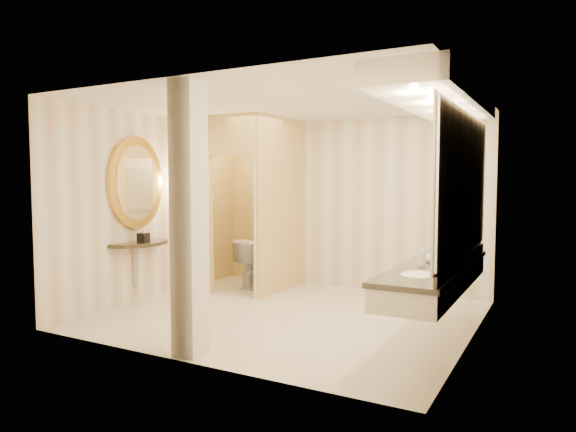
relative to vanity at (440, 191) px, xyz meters
The scene contains 16 objects.
floor 2.59m from the vanity, 168.58° to the left, with size 4.50×4.50×0.00m, color white.
ceiling 2.29m from the vanity, 168.58° to the left, with size 4.50×4.50×0.00m, color white.
wall_back 3.12m from the vanity, 129.52° to the left, with size 4.50×0.02×2.70m, color white.
wall_front 2.56m from the vanity, 141.05° to the right, with size 4.50×0.02×2.70m, color white.
wall_left 4.26m from the vanity, behind, with size 0.02×4.00×2.70m, color white.
wall_right 0.56m from the vanity, 55.94° to the left, with size 0.02×4.00×2.70m, color white.
toilet_closet 3.39m from the vanity, 156.08° to the left, with size 1.50×1.55×2.70m.
wall_sconce 3.99m from the vanity, 168.00° to the left, with size 0.14×0.14×0.42m.
vanity is the anchor object (origin of this frame).
console_shelf 4.20m from the vanity, behind, with size 1.00×1.00×1.95m.
pillar 2.55m from the vanity, 146.43° to the right, with size 0.27×0.27×2.70m, color silver.
tissue_box 4.06m from the vanity, behind, with size 0.13×0.13×0.13m, color black.
toilet 3.86m from the vanity, 152.17° to the left, with size 0.44×0.77×0.79m, color white.
soap_bottle_a 0.78m from the vanity, 109.09° to the left, with size 0.07×0.07×0.15m, color beige.
soap_bottle_b 0.70m from the vanity, behind, with size 0.10×0.10×0.13m, color silver.
soap_bottle_c 0.70m from the vanity, 110.14° to the right, with size 0.09×0.09×0.23m, color #C6B28C.
Camera 1 is at (3.12, -5.74, 1.73)m, focal length 32.00 mm.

